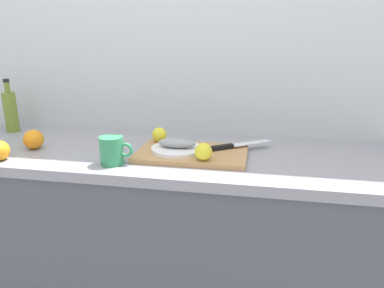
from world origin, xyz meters
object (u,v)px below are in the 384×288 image
Objects in this scene: lemon_0 at (203,152)px; fish_fillet at (177,143)px; white_plate at (177,149)px; chef_knife at (232,146)px; orange_0 at (33,139)px; cutting_board at (192,154)px; olive_oil_bottle at (11,111)px; coffee_mug_0 at (112,150)px.

fish_fillet is at bearing 143.46° from lemon_0.
white_plate is 0.23m from chef_knife.
chef_knife is at bearing 7.23° from orange_0.
cutting_board is 5.23× the size of orange_0.
lemon_0 is 0.74m from orange_0.
cutting_board is 6.69× the size of lemon_0.
coffee_mug_0 is (0.69, -0.36, -0.05)m from olive_oil_bottle.
fish_fillet reaches higher than cutting_board.
lemon_0 is at bearing 8.43° from coffee_mug_0.
orange_0 reaches higher than cutting_board.
chef_knife is 3.86× the size of lemon_0.
chef_knife is 3.02× the size of orange_0.
fish_fillet is 0.62m from orange_0.
chef_knife is 1.13m from olive_oil_bottle.
fish_fillet is at bearing 33.15° from coffee_mug_0.
orange_0 reaches higher than fish_fillet.
orange_0 is at bearing 163.96° from coffee_mug_0.
coffee_mug_0 reaches higher than orange_0.
lemon_0 is 0.34m from coffee_mug_0.
olive_oil_bottle is (-1.12, 0.14, 0.08)m from chef_knife.
fish_fillet is at bearing 0.00° from white_plate.
white_plate is 1.33× the size of fish_fillet.
orange_0 is at bearing 151.36° from chef_knife.
orange_0 is (0.28, -0.25, -0.06)m from olive_oil_bottle.
white_plate is (-0.06, -0.01, 0.02)m from cutting_board.
coffee_mug_0 reaches higher than cutting_board.
olive_oil_bottle is at bearing 163.03° from lemon_0.
olive_oil_bottle reaches higher than fish_fillet.
olive_oil_bottle is at bearing 138.95° from orange_0.
cutting_board is 0.17m from chef_knife.
white_plate is 0.93m from olive_oil_bottle.
chef_knife is at bearing 25.86° from cutting_board.
coffee_mug_0 is at bearing -171.57° from lemon_0.
olive_oil_bottle is 0.38m from orange_0.
cutting_board is 0.07m from fish_fillet.
cutting_board is 0.31m from coffee_mug_0.
cutting_board is 2.13× the size of white_plate.
olive_oil_bottle is (-0.90, 0.22, 0.08)m from white_plate.
coffee_mug_0 reaches higher than lemon_0.
lemon_0 is 0.51× the size of coffee_mug_0.
coffee_mug_0 reaches higher than fish_fillet.
fish_fillet is at bearing 2.20° from orange_0.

